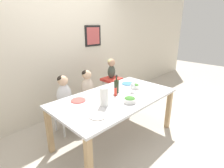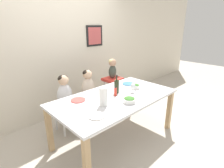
{
  "view_description": "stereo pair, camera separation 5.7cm",
  "coord_description": "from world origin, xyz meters",
  "px_view_note": "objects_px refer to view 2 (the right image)",
  "views": [
    {
      "loc": [
        -1.77,
        -1.67,
        1.77
      ],
      "look_at": [
        0.0,
        0.08,
        0.92
      ],
      "focal_mm": 28.0,
      "sensor_mm": 36.0,
      "label": 1
    },
    {
      "loc": [
        -1.73,
        -1.71,
        1.77
      ],
      "look_at": [
        0.0,
        0.08,
        0.92
      ],
      "focal_mm": 28.0,
      "sensor_mm": 36.0,
      "label": 2
    }
  ],
  "objects_px": {
    "chair_far_center": "(89,101)",
    "dinner_plate_back_right": "(128,84)",
    "person_child_center": "(88,84)",
    "wine_glass_near": "(133,86)",
    "wine_bottle": "(117,86)",
    "person_baby_right": "(112,67)",
    "salad_bowl_large": "(129,100)",
    "chair_far_left": "(66,109)",
    "dinner_plate_front_left": "(97,116)",
    "person_child_left": "(64,90)",
    "paper_towel_roll": "(103,97)",
    "salad_bowl_small": "(136,86)",
    "chair_right_highchair": "(112,85)",
    "dinner_plate_back_left": "(78,100)"
  },
  "relations": [
    {
      "from": "chair_far_center",
      "to": "dinner_plate_front_left",
      "type": "height_order",
      "value": "dinner_plate_front_left"
    },
    {
      "from": "chair_far_center",
      "to": "paper_towel_roll",
      "type": "relative_size",
      "value": 1.87
    },
    {
      "from": "person_baby_right",
      "to": "salad_bowl_large",
      "type": "height_order",
      "value": "person_baby_right"
    },
    {
      "from": "wine_bottle",
      "to": "salad_bowl_small",
      "type": "xyz_separation_m",
      "value": [
        0.37,
        -0.09,
        -0.07
      ]
    },
    {
      "from": "chair_right_highchair",
      "to": "paper_towel_roll",
      "type": "xyz_separation_m",
      "value": [
        -1.0,
        -0.85,
        0.31
      ]
    },
    {
      "from": "paper_towel_roll",
      "to": "salad_bowl_small",
      "type": "distance_m",
      "value": 0.83
    },
    {
      "from": "person_child_center",
      "to": "wine_glass_near",
      "type": "bearing_deg",
      "value": -70.98
    },
    {
      "from": "salad_bowl_large",
      "to": "dinner_plate_back_right",
      "type": "distance_m",
      "value": 0.79
    },
    {
      "from": "chair_right_highchair",
      "to": "salad_bowl_large",
      "type": "bearing_deg",
      "value": -123.47
    },
    {
      "from": "paper_towel_roll",
      "to": "wine_glass_near",
      "type": "xyz_separation_m",
      "value": [
        0.66,
        0.03,
        -0.02
      ]
    },
    {
      "from": "person_baby_right",
      "to": "wine_bottle",
      "type": "distance_m",
      "value": 0.86
    },
    {
      "from": "person_child_left",
      "to": "dinner_plate_front_left",
      "type": "distance_m",
      "value": 1.03
    },
    {
      "from": "chair_far_left",
      "to": "person_child_center",
      "type": "height_order",
      "value": "person_child_center"
    },
    {
      "from": "chair_far_center",
      "to": "person_child_center",
      "type": "height_order",
      "value": "person_child_center"
    },
    {
      "from": "dinner_plate_front_left",
      "to": "paper_towel_roll",
      "type": "bearing_deg",
      "value": 32.56
    },
    {
      "from": "person_child_center",
      "to": "dinner_plate_back_left",
      "type": "xyz_separation_m",
      "value": [
        -0.53,
        -0.48,
        -0.0
      ]
    },
    {
      "from": "chair_far_center",
      "to": "person_baby_right",
      "type": "relative_size",
      "value": 1.2
    },
    {
      "from": "person_child_center",
      "to": "wine_glass_near",
      "type": "height_order",
      "value": "person_child_center"
    },
    {
      "from": "person_child_center",
      "to": "chair_right_highchair",
      "type": "bearing_deg",
      "value": -0.11
    },
    {
      "from": "dinner_plate_front_left",
      "to": "chair_far_center",
      "type": "bearing_deg",
      "value": 58.14
    },
    {
      "from": "person_child_center",
      "to": "person_baby_right",
      "type": "relative_size",
      "value": 1.32
    },
    {
      "from": "salad_bowl_small",
      "to": "dinner_plate_front_left",
      "type": "height_order",
      "value": "salad_bowl_small"
    },
    {
      "from": "chair_right_highchair",
      "to": "person_child_center",
      "type": "bearing_deg",
      "value": 179.89
    },
    {
      "from": "person_child_center",
      "to": "wine_bottle",
      "type": "height_order",
      "value": "wine_bottle"
    },
    {
      "from": "dinner_plate_back_right",
      "to": "dinner_plate_front_left",
      "type": "bearing_deg",
      "value": -156.31
    },
    {
      "from": "wine_glass_near",
      "to": "dinner_plate_back_right",
      "type": "height_order",
      "value": "wine_glass_near"
    },
    {
      "from": "dinner_plate_back_left",
      "to": "person_child_center",
      "type": "bearing_deg",
      "value": 42.08
    },
    {
      "from": "chair_far_center",
      "to": "person_child_left",
      "type": "height_order",
      "value": "person_child_left"
    },
    {
      "from": "person_child_center",
      "to": "dinner_plate_back_left",
      "type": "height_order",
      "value": "person_child_center"
    },
    {
      "from": "chair_far_left",
      "to": "chair_far_center",
      "type": "relative_size",
      "value": 1.0
    },
    {
      "from": "person_child_center",
      "to": "wine_glass_near",
      "type": "distance_m",
      "value": 0.87
    },
    {
      "from": "dinner_plate_back_left",
      "to": "dinner_plate_back_right",
      "type": "bearing_deg",
      "value": -1.54
    },
    {
      "from": "chair_far_center",
      "to": "dinner_plate_back_right",
      "type": "distance_m",
      "value": 0.81
    },
    {
      "from": "chair_right_highchair",
      "to": "wine_bottle",
      "type": "xyz_separation_m",
      "value": [
        -0.55,
        -0.65,
        0.29
      ]
    },
    {
      "from": "chair_far_left",
      "to": "person_child_center",
      "type": "bearing_deg",
      "value": 0.15
    },
    {
      "from": "chair_far_center",
      "to": "dinner_plate_back_right",
      "type": "height_order",
      "value": "dinner_plate_back_right"
    },
    {
      "from": "wine_glass_near",
      "to": "dinner_plate_back_left",
      "type": "relative_size",
      "value": 0.72
    },
    {
      "from": "paper_towel_roll",
      "to": "salad_bowl_large",
      "type": "relative_size",
      "value": 1.45
    },
    {
      "from": "person_child_left",
      "to": "person_child_center",
      "type": "bearing_deg",
      "value": 0.0
    },
    {
      "from": "chair_far_center",
      "to": "wine_bottle",
      "type": "distance_m",
      "value": 0.8
    },
    {
      "from": "person_baby_right",
      "to": "salad_bowl_large",
      "type": "relative_size",
      "value": 2.26
    },
    {
      "from": "person_child_left",
      "to": "chair_far_left",
      "type": "bearing_deg",
      "value": -90.0
    },
    {
      "from": "chair_far_left",
      "to": "person_child_center",
      "type": "relative_size",
      "value": 0.9
    },
    {
      "from": "person_baby_right",
      "to": "wine_glass_near",
      "type": "xyz_separation_m",
      "value": [
        -0.34,
        -0.82,
        -0.11
      ]
    },
    {
      "from": "wine_glass_near",
      "to": "dinner_plate_front_left",
      "type": "xyz_separation_m",
      "value": [
        -0.91,
        -0.2,
        -0.1
      ]
    },
    {
      "from": "chair_far_left",
      "to": "paper_towel_roll",
      "type": "bearing_deg",
      "value": -83.0
    },
    {
      "from": "paper_towel_roll",
      "to": "chair_right_highchair",
      "type": "bearing_deg",
      "value": 40.47
    },
    {
      "from": "wine_bottle",
      "to": "person_child_center",
      "type": "bearing_deg",
      "value": 96.86
    },
    {
      "from": "paper_towel_roll",
      "to": "dinner_plate_front_left",
      "type": "xyz_separation_m",
      "value": [
        -0.26,
        -0.16,
        -0.12
      ]
    },
    {
      "from": "person_child_center",
      "to": "dinner_plate_front_left",
      "type": "bearing_deg",
      "value": -121.83
    }
  ]
}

